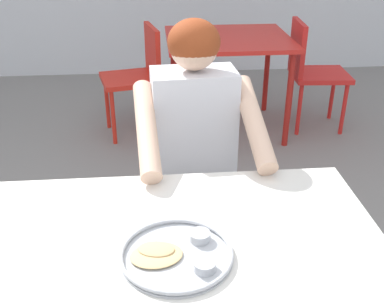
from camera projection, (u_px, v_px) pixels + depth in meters
table_foreground at (175, 261)px, 1.38m from camera, size 1.23×0.76×0.73m
thali_tray at (177, 254)px, 1.27m from camera, size 0.31×0.31×0.03m
chair_foreground at (190, 167)px, 2.20m from camera, size 0.44×0.46×0.86m
diner_foreground at (197, 146)px, 1.90m from camera, size 0.51×0.57×1.22m
table_background_red at (228, 48)px, 3.50m from camera, size 0.92×0.82×0.74m
chair_red_left at (139, 72)px, 3.52m from camera, size 0.48×0.47×0.83m
chair_red_right at (311, 68)px, 3.61m from camera, size 0.45×0.42×0.85m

